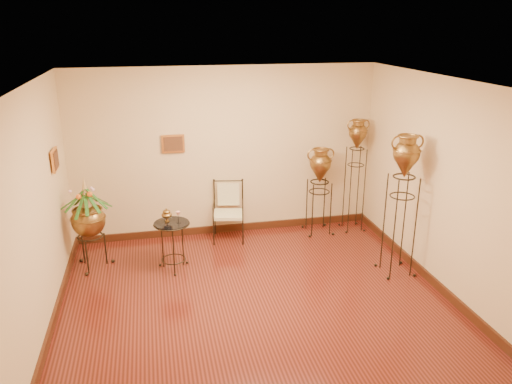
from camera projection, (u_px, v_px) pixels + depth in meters
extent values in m
plane|color=maroon|center=(258.00, 308.00, 6.34)|extent=(5.00, 5.00, 0.00)
cube|color=#3C1C0E|center=(228.00, 228.00, 8.61)|extent=(5.00, 0.04, 0.12)
cube|color=#3C1C0E|center=(51.00, 327.00, 5.83)|extent=(0.04, 5.00, 0.12)
cube|color=#3C1C0E|center=(435.00, 283.00, 6.81)|extent=(0.04, 5.00, 0.12)
cube|color=#DF9141|center=(173.00, 144.00, 7.92)|extent=(0.36, 0.03, 0.29)
cube|color=#DF9141|center=(55.00, 160.00, 6.64)|extent=(0.03, 0.36, 0.29)
cube|color=#FCF6BE|center=(228.00, 214.00, 8.18)|extent=(0.54, 0.51, 0.05)
cube|color=#FCF6BE|center=(228.00, 199.00, 8.09)|extent=(0.36, 0.09, 0.38)
cylinder|color=black|center=(172.00, 223.00, 7.11)|extent=(0.50, 0.50, 0.02)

